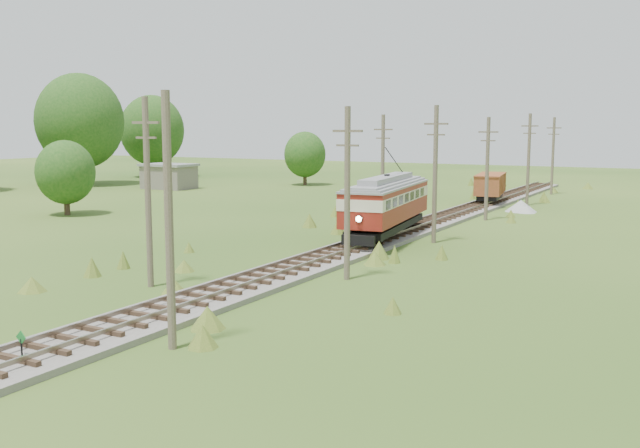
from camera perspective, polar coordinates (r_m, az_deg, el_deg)
The scene contains 18 objects.
railbed_main at distance 51.58m, azimuth 6.87°, elevation -0.54°, with size 3.60×96.00×0.57m.
switch_marker at distance 25.27m, azimuth -22.78°, elevation -8.84°, with size 0.45×0.06×1.08m.
streetcar at distance 48.10m, azimuth 5.36°, elevation 1.84°, with size 4.62×12.66×5.73m.
gondola at distance 72.21m, azimuth 13.47°, elevation 3.02°, with size 3.61×7.74×2.47m.
gravel_pile at distance 66.78m, azimuth 15.84°, elevation 1.37°, with size 2.92×3.09×1.06m.
utility_pole_r_1 at distance 24.51m, azimuth -11.99°, elevation 0.12°, with size 0.30×0.30×8.80m.
utility_pole_r_2 at distance 35.23m, azimuth 2.19°, elevation 2.60°, with size 1.60×0.30×8.60m.
utility_pole_r_3 at distance 47.20m, azimuth 9.20°, elevation 4.06°, with size 1.60×0.30×9.00m.
utility_pole_r_4 at distance 59.65m, azimuth 13.23°, elevation 4.41°, with size 1.60×0.30×8.40m.
utility_pole_r_5 at distance 72.15m, azimuth 16.35°, elevation 5.05°, with size 1.60×0.30×8.90m.
utility_pole_r_6 at distance 84.92m, azimuth 18.13°, elevation 5.27°, with size 1.60×0.30×8.70m.
utility_pole_l_a at distance 34.52m, azimuth -13.61°, elevation 2.62°, with size 1.60×0.30×9.00m.
utility_pole_l_b at distance 58.41m, azimuth 5.04°, elevation 4.62°, with size 1.60×0.30×8.60m.
tree_left_4 at distance 99.35m, azimuth -18.67°, elevation 7.80°, with size 11.34×11.34×14.61m.
tree_left_5 at distance 112.15m, azimuth -13.28°, elevation 7.31°, with size 9.66×9.66×12.44m.
tree_mid_a at distance 94.04m, azimuth -1.22°, elevation 5.58°, with size 5.46×5.46×7.03m.
tree_mid_c at distance 65.56m, azimuth -19.70°, elevation 3.91°, with size 5.04×5.04×6.49m.
shed at distance 90.52m, azimuth -11.99°, elevation 3.78°, with size 6.40×4.40×3.10m.
Camera 1 is at (19.01, -13.37, 7.59)m, focal length 40.00 mm.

